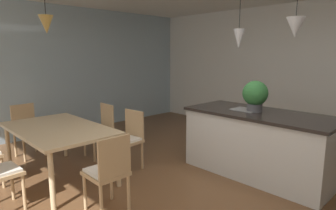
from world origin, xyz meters
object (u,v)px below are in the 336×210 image
object	(u,v)px
chair_far_left	(101,128)
kitchen_island	(259,143)
chair_window_end	(27,128)
potted_plant_on_island	(255,95)
chair_kitchen_end	(108,171)
dining_table	(58,132)
chair_far_right	(128,138)

from	to	relation	value
chair_far_left	kitchen_island	size ratio (longest dim) A/B	0.43
chair_window_end	potted_plant_on_island	xyz separation A→B (m)	(2.96, 2.09, 0.66)
chair_far_left	chair_kitchen_end	world-z (taller)	same
dining_table	chair_far_left	world-z (taller)	chair_far_left
chair_far_left	kitchen_island	distance (m)	2.52
chair_far_right	kitchen_island	bearing A→B (deg)	39.80
chair_far_left	chair_kitchen_end	size ratio (longest dim) A/B	1.00
chair_window_end	potted_plant_on_island	size ratio (longest dim) A/B	2.01
chair_far_right	chair_kitchen_end	bearing A→B (deg)	-46.11
chair_kitchen_end	kitchen_island	bearing A→B (deg)	73.89
kitchen_island	chair_far_left	bearing A→B (deg)	-151.40
chair_far_left	kitchen_island	xyz separation A→B (m)	(2.21, 1.21, -0.01)
chair_window_end	dining_table	bearing A→B (deg)	0.23
chair_far_right	chair_far_left	bearing A→B (deg)	179.99
chair_far_left	chair_far_right	bearing A→B (deg)	-0.01
dining_table	chair_kitchen_end	distance (m)	1.24
kitchen_island	potted_plant_on_island	bearing A→B (deg)	180.00
chair_window_end	chair_kitchen_end	size ratio (longest dim) A/B	1.00
dining_table	chair_window_end	distance (m)	1.24
chair_kitchen_end	dining_table	bearing A→B (deg)	179.99
potted_plant_on_island	chair_window_end	bearing A→B (deg)	-144.79
chair_kitchen_end	chair_window_end	bearing A→B (deg)	-179.89
dining_table	potted_plant_on_island	size ratio (longest dim) A/B	3.95
chair_far_left	chair_far_right	world-z (taller)	same
chair_window_end	kitchen_island	size ratio (longest dim) A/B	0.43
potted_plant_on_island	chair_far_right	bearing A→B (deg)	-138.30
chair_far_left	chair_window_end	size ratio (longest dim) A/B	1.00
potted_plant_on_island	dining_table	bearing A→B (deg)	-129.77
chair_far_left	chair_window_end	distance (m)	1.22
dining_table	chair_window_end	size ratio (longest dim) A/B	1.97
chair_kitchen_end	kitchen_island	distance (m)	2.17
chair_far_right	chair_kitchen_end	xyz separation A→B (m)	(0.85, -0.88, 0.00)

